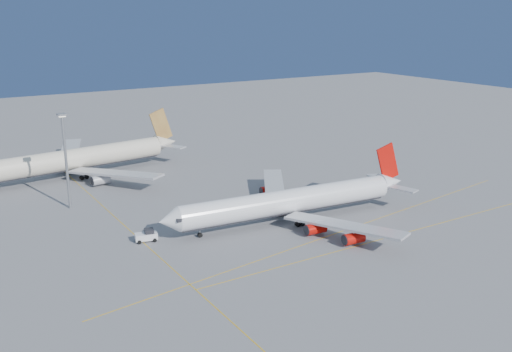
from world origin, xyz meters
The scene contains 6 objects.
ground centered at (0.00, 0.00, 0.00)m, with size 500.00×500.00×0.00m, color slate.
taxiway_lines centered at (-14.71, 6.34, 0.01)m, with size 118.86×140.00×0.02m.
airliner_virgin centered at (-6.21, 4.99, 4.66)m, with size 62.69×56.09×15.46m.
airliner_etihad centered at (-37.32, 67.83, 5.20)m, with size 65.43×60.04×17.08m.
pushback_tug centered at (-39.00, 11.02, 1.18)m, with size 4.89×3.54×2.54m.
light_mast centered at (-47.07, 40.48, 13.63)m, with size 2.00×2.00×23.10m.
Camera 1 is at (-77.70, -94.29, 45.34)m, focal length 40.00 mm.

